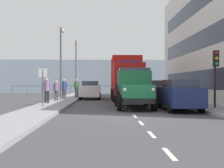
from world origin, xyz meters
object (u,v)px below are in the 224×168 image
at_px(pedestrian_in_dark_coat, 47,88).
at_px(street_sign, 43,81).
at_px(car_white_oppositeside_0, 90,90).
at_px(pedestrian_couple_b, 64,87).
at_px(lamp_post_far, 76,62).
at_px(car_red_kerbside_1, 161,92).
at_px(pedestrian_strolling, 77,86).
at_px(lorry_cargo_red, 126,77).
at_px(traffic_light_near, 216,66).
at_px(truck_vintage_green, 134,89).
at_px(lamp_post_promenade, 61,56).
at_px(car_navy_kerbside_near, 179,95).
at_px(pedestrian_by_lamp, 56,89).

bearing_deg(pedestrian_in_dark_coat, street_sign, 96.90).
bearing_deg(car_white_oppositeside_0, pedestrian_couple_b, 51.88).
bearing_deg(pedestrian_couple_b, street_sign, 88.60).
xyz_separation_m(car_white_oppositeside_0, street_sign, (2.32, 10.28, 0.79)).
height_order(pedestrian_couple_b, lamp_post_far, lamp_post_far).
distance_m(car_red_kerbside_1, lamp_post_far, 15.07).
xyz_separation_m(car_white_oppositeside_0, pedestrian_strolling, (1.33, -0.10, 0.30)).
relative_size(lorry_cargo_red, traffic_light_near, 2.56).
relative_size(truck_vintage_green, lamp_post_promenade, 0.94).
distance_m(traffic_light_near, street_sign, 9.97).
xyz_separation_m(car_red_kerbside_1, pedestrian_strolling, (6.82, -6.57, 0.30)).
relative_size(car_navy_kerbside_near, car_white_oppositeside_0, 0.91).
bearing_deg(car_red_kerbside_1, street_sign, 26.02).
bearing_deg(pedestrian_couple_b, pedestrian_strolling, -105.84).
bearing_deg(pedestrian_strolling, street_sign, 84.57).
height_order(lorry_cargo_red, car_red_kerbside_1, lorry_cargo_red).
height_order(truck_vintage_green, lorry_cargo_red, lorry_cargo_red).
distance_m(truck_vintage_green, pedestrian_couple_b, 9.18).
distance_m(lorry_cargo_red, lamp_post_promenade, 6.03).
height_order(car_red_kerbside_1, traffic_light_near, traffic_light_near).
bearing_deg(pedestrian_strolling, pedestrian_by_lamp, 76.98).
bearing_deg(lamp_post_far, car_white_oppositeside_0, 107.69).
bearing_deg(car_white_oppositeside_0, car_navy_kerbside_near, 115.39).
bearing_deg(lamp_post_promenade, truck_vintage_green, 129.40).
bearing_deg(pedestrian_in_dark_coat, lorry_cargo_red, -137.17).
height_order(car_red_kerbside_1, pedestrian_couple_b, pedestrian_couple_b).
height_order(pedestrian_in_dark_coat, street_sign, street_sign).
bearing_deg(traffic_light_near, car_navy_kerbside_near, -0.64).
bearing_deg(lorry_cargo_red, street_sign, 56.19).
relative_size(car_navy_kerbside_near, lamp_post_far, 0.66).
bearing_deg(pedestrian_by_lamp, car_white_oppositeside_0, -117.35).
distance_m(pedestrian_in_dark_coat, pedestrian_couple_b, 4.74).
xyz_separation_m(pedestrian_by_lamp, street_sign, (-0.14, 5.53, 0.62)).
height_order(pedestrian_strolling, lamp_post_far, lamp_post_far).
relative_size(pedestrian_in_dark_coat, lamp_post_far, 0.27).
relative_size(pedestrian_in_dark_coat, pedestrian_strolling, 0.97).
relative_size(truck_vintage_green, pedestrian_by_lamp, 3.59).
bearing_deg(pedestrian_by_lamp, traffic_light_near, 145.68).
bearing_deg(car_white_oppositeside_0, traffic_light_near, 123.08).
bearing_deg(pedestrian_couple_b, car_red_kerbside_1, 153.79).
relative_size(pedestrian_couple_b, street_sign, 0.77).
distance_m(car_navy_kerbside_near, pedestrian_by_lamp, 10.45).
distance_m(car_red_kerbside_1, street_sign, 8.72).
height_order(pedestrian_in_dark_coat, pedestrian_by_lamp, pedestrian_in_dark_coat).
bearing_deg(street_sign, car_red_kerbside_1, -153.98).
bearing_deg(traffic_light_near, pedestrian_by_lamp, -34.32).
xyz_separation_m(pedestrian_in_dark_coat, pedestrian_by_lamp, (-0.21, -2.68, -0.10)).
relative_size(lamp_post_promenade, street_sign, 2.66).
height_order(pedestrian_in_dark_coat, pedestrian_couple_b, same).
distance_m(truck_vintage_green, pedestrian_strolling, 11.27).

